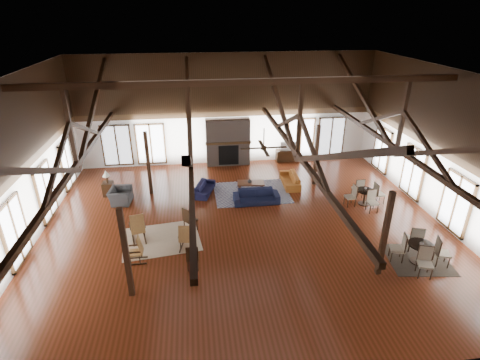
{
  "coord_description": "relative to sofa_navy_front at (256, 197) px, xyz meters",
  "views": [
    {
      "loc": [
        -1.84,
        -12.86,
        8.08
      ],
      "look_at": [
        -0.06,
        1.0,
        1.6
      ],
      "focal_mm": 28.0,
      "sensor_mm": 36.0,
      "label": 1
    }
  ],
  "objects": [
    {
      "name": "floor",
      "position": [
        -0.81,
        -1.92,
        -0.3
      ],
      "size": [
        16.0,
        16.0,
        0.0
      ],
      "primitive_type": "plane",
      "color": "#5D2313",
      "rests_on": "ground"
    },
    {
      "name": "ceiling",
      "position": [
        -0.81,
        -1.92,
        5.7
      ],
      "size": [
        16.0,
        14.0,
        0.02
      ],
      "primitive_type": "cube",
      "color": "black",
      "rests_on": "wall_back"
    },
    {
      "name": "wall_back",
      "position": [
        -0.81,
        5.08,
        2.7
      ],
      "size": [
        16.0,
        0.02,
        6.0
      ],
      "primitive_type": "cube",
      "color": "white",
      "rests_on": "floor"
    },
    {
      "name": "wall_front",
      "position": [
        -0.81,
        -8.92,
        2.7
      ],
      "size": [
        16.0,
        0.02,
        6.0
      ],
      "primitive_type": "cube",
      "color": "white",
      "rests_on": "floor"
    },
    {
      "name": "wall_left",
      "position": [
        -8.81,
        -1.92,
        2.7
      ],
      "size": [
        0.02,
        14.0,
        6.0
      ],
      "primitive_type": "cube",
      "color": "white",
      "rests_on": "floor"
    },
    {
      "name": "wall_right",
      "position": [
        7.19,
        -1.92,
        2.7
      ],
      "size": [
        0.02,
        14.0,
        6.0
      ],
      "primitive_type": "cube",
      "color": "white",
      "rests_on": "floor"
    },
    {
      "name": "roof_truss",
      "position": [
        -0.81,
        -1.92,
        3.73
      ],
      "size": [
        15.6,
        14.07,
        3.14
      ],
      "color": "black",
      "rests_on": "wall_back"
    },
    {
      "name": "post_grid",
      "position": [
        -0.81,
        -1.92,
        1.22
      ],
      "size": [
        8.16,
        7.16,
        3.05
      ],
      "color": "black",
      "rests_on": "floor"
    },
    {
      "name": "fireplace",
      "position": [
        -0.81,
        4.75,
        0.99
      ],
      "size": [
        2.5,
        0.69,
        2.6
      ],
      "color": "#6C5C52",
      "rests_on": "floor"
    },
    {
      "name": "ceiling_fan",
      "position": [
        -0.31,
        -2.92,
        3.43
      ],
      "size": [
        1.6,
        1.6,
        0.75
      ],
      "color": "black",
      "rests_on": "roof_truss"
    },
    {
      "name": "sofa_navy_front",
      "position": [
        0.0,
        0.0,
        0.0
      ],
      "size": [
        2.06,
        0.81,
        0.6
      ],
      "primitive_type": "imported",
      "rotation": [
        0.0,
        0.0,
        0.0
      ],
      "color": "#121732",
      "rests_on": "floor"
    },
    {
      "name": "sofa_navy_left",
      "position": [
        -2.28,
        1.28,
        -0.05
      ],
      "size": [
        1.8,
        1.14,
        0.49
      ],
      "primitive_type": "imported",
      "rotation": [
        0.0,
        0.0,
        1.26
      ],
      "color": "black",
      "rests_on": "floor"
    },
    {
      "name": "sofa_orange",
      "position": [
        1.98,
        1.66,
        -0.02
      ],
      "size": [
        1.93,
        0.83,
        0.55
      ],
      "primitive_type": "imported",
      "rotation": [
        0.0,
        0.0,
        -1.62
      ],
      "color": "#9F581E",
      "rests_on": "floor"
    },
    {
      "name": "coffee_table",
      "position": [
        -0.08,
        1.13,
        0.13
      ],
      "size": [
        1.34,
        0.77,
        0.49
      ],
      "rotation": [
        0.0,
        0.0,
        -0.11
      ],
      "color": "#5D2F1B",
      "rests_on": "floor"
    },
    {
      "name": "vase",
      "position": [
        -0.14,
        1.08,
        0.29
      ],
      "size": [
        0.23,
        0.23,
        0.21
      ],
      "primitive_type": "imported",
      "rotation": [
        0.0,
        0.0,
        -0.18
      ],
      "color": "#B2B2B2",
      "rests_on": "coffee_table"
    },
    {
      "name": "armchair",
      "position": [
        -6.1,
        0.79,
        0.04
      ],
      "size": [
        1.12,
        1.0,
        0.68
      ],
      "primitive_type": "imported",
      "rotation": [
        0.0,
        0.0,
        1.48
      ],
      "color": "#2E2E30",
      "rests_on": "floor"
    },
    {
      "name": "side_table_lamp",
      "position": [
        -6.77,
        1.62,
        0.17
      ],
      "size": [
        0.49,
        0.49,
        1.26
      ],
      "color": "black",
      "rests_on": "floor"
    },
    {
      "name": "rocking_chair_a",
      "position": [
        -4.93,
        -2.46,
        0.25
      ],
      "size": [
        0.67,
        0.99,
        1.17
      ],
      "rotation": [
        0.0,
        0.0,
        0.23
      ],
      "color": "#A17A3D",
      "rests_on": "floor"
    },
    {
      "name": "rocking_chair_b",
      "position": [
        -3.16,
        -3.19,
        0.17
      ],
      "size": [
        0.56,
        0.84,
        1.0
      ],
      "rotation": [
        0.0,
        0.0,
        -0.2
      ],
      "color": "#A17A3D",
      "rests_on": "floor"
    },
    {
      "name": "rocking_chair_c",
      "position": [
        -4.79,
        -3.75,
        0.16
      ],
      "size": [
        0.76,
        0.43,
        0.98
      ],
      "rotation": [
        0.0,
        0.0,
        1.57
      ],
      "color": "#A17A3D",
      "rests_on": "floor"
    },
    {
      "name": "side_chair_a",
      "position": [
        -3.05,
        -2.02,
        0.3
      ],
      "size": [
        0.62,
        0.62,
        1.04
      ],
      "rotation": [
        0.0,
        0.0,
        -0.87
      ],
      "color": "black",
      "rests_on": "floor"
    },
    {
      "name": "side_chair_b",
      "position": [
        -2.92,
        -4.45,
        0.26
      ],
      "size": [
        0.42,
        0.42,
        0.97
      ],
      "rotation": [
        0.0,
        0.0,
        -0.03
      ],
      "color": "black",
      "rests_on": "floor"
    },
    {
      "name": "cafe_table_near",
      "position": [
        4.84,
        -5.03,
        0.21
      ],
      "size": [
        2.0,
        2.0,
        1.02
      ],
      "rotation": [
        0.0,
        0.0,
        -0.31
      ],
      "color": "black",
      "rests_on": "floor"
    },
    {
      "name": "cafe_table_far",
      "position": [
        4.78,
        -0.76,
        0.18
      ],
      "size": [
        1.86,
        1.86,
        0.96
      ],
      "rotation": [
        0.0,
        0.0,
        0.06
      ],
      "color": "black",
      "rests_on": "floor"
    },
    {
      "name": "cup_near",
      "position": [
        4.81,
        -5.07,
        0.48
      ],
      "size": [
        0.15,
        0.15,
        0.09
      ],
      "primitive_type": "imported",
      "rotation": [
        0.0,
        0.0,
        -0.4
      ],
      "color": "#B2B2B2",
      "rests_on": "cafe_table_near"
    },
    {
      "name": "cup_far",
      "position": [
        4.83,
        -0.66,
        0.44
      ],
      "size": [
        0.14,
        0.14,
        0.09
      ],
      "primitive_type": "imported",
      "rotation": [
        0.0,
        0.0,
        0.32
      ],
      "color": "#B2B2B2",
      "rests_on": "cafe_table_far"
    },
    {
      "name": "tv_console",
      "position": [
        2.63,
        4.83,
        0.02
      ],
      "size": [
        1.3,
        0.49,
        0.65
      ],
      "primitive_type": "cube",
      "color": "black",
      "rests_on": "floor"
    },
    {
      "name": "television",
      "position": [
        2.63,
        4.83,
        0.6
      ],
      "size": [
        0.89,
        0.2,
        0.51
      ],
      "primitive_type": "imported",
      "rotation": [
        0.0,
        0.0,
        -0.1
      ],
      "color": "#B2B2B2",
      "rests_on": "tv_console"
    },
    {
      "name": "rug_tan",
      "position": [
        -4.11,
        -2.47,
        -0.29
      ],
      "size": [
        3.13,
        2.61,
        0.01
      ],
      "primitive_type": "cube",
      "rotation": [
        0.0,
        0.0,
        0.13
      ],
      "color": "tan",
      "rests_on": "floor"
    },
    {
      "name": "rug_navy",
      "position": [
        -0.06,
        1.01,
        -0.29
      ],
      "size": [
        3.54,
        2.67,
        0.01
      ],
      "primitive_type": "cube",
      "rotation": [
        0.0,
        0.0,
        0.01
      ],
      "color": "#171842",
      "rests_on": "floor"
    },
    {
      "name": "rug_dark",
      "position": [
        4.94,
        -4.9,
        -0.3
      ],
      "size": [
        2.3,
        2.14,
        0.01
      ],
      "primitive_type": "cube",
      "rotation": [
        0.0,
        0.0,
        -0.13
      ],
      "color": "black",
      "rests_on": "floor"
    }
  ]
}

